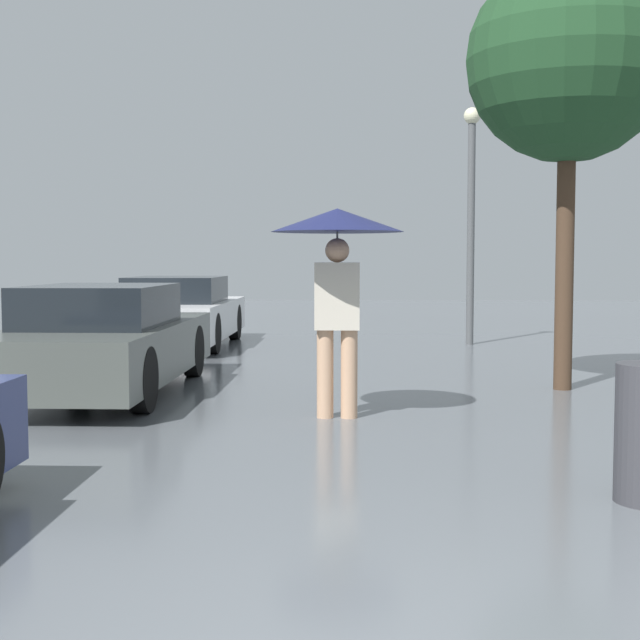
{
  "coord_description": "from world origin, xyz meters",
  "views": [
    {
      "loc": [
        -0.22,
        -2.88,
        1.54
      ],
      "look_at": [
        -0.56,
        5.66,
        0.95
      ],
      "focal_mm": 50.0,
      "sensor_mm": 36.0,
      "label": 1
    }
  ],
  "objects_px": {
    "parked_car_middle": "(105,341)",
    "parked_car_farthest": "(179,313)",
    "street_lamp": "(471,202)",
    "tree": "(568,62)",
    "pedestrian": "(337,246)"
  },
  "relations": [
    {
      "from": "parked_car_middle",
      "to": "parked_car_farthest",
      "type": "bearing_deg",
      "value": 92.41
    },
    {
      "from": "parked_car_farthest",
      "to": "street_lamp",
      "type": "bearing_deg",
      "value": 5.36
    },
    {
      "from": "parked_car_farthest",
      "to": "tree",
      "type": "distance_m",
      "value": 8.13
    },
    {
      "from": "tree",
      "to": "street_lamp",
      "type": "relative_size",
      "value": 1.19
    },
    {
      "from": "parked_car_middle",
      "to": "street_lamp",
      "type": "distance_m",
      "value": 7.94
    },
    {
      "from": "parked_car_middle",
      "to": "tree",
      "type": "distance_m",
      "value": 6.23
    },
    {
      "from": "pedestrian",
      "to": "street_lamp",
      "type": "distance_m",
      "value": 7.83
    },
    {
      "from": "pedestrian",
      "to": "street_lamp",
      "type": "relative_size",
      "value": 0.48
    },
    {
      "from": "tree",
      "to": "street_lamp",
      "type": "xyz_separation_m",
      "value": [
        -0.39,
        5.48,
        -1.27
      ]
    },
    {
      "from": "pedestrian",
      "to": "parked_car_farthest",
      "type": "xyz_separation_m",
      "value": [
        -2.93,
        6.97,
        -1.08
      ]
    },
    {
      "from": "pedestrian",
      "to": "tree",
      "type": "bearing_deg",
      "value": 37.06
    },
    {
      "from": "parked_car_farthest",
      "to": "tree",
      "type": "relative_size",
      "value": 0.85
    },
    {
      "from": "pedestrian",
      "to": "parked_car_middle",
      "type": "xyz_separation_m",
      "value": [
        -2.7,
        1.53,
        -1.07
      ]
    },
    {
      "from": "pedestrian",
      "to": "parked_car_middle",
      "type": "bearing_deg",
      "value": 150.45
    },
    {
      "from": "street_lamp",
      "to": "parked_car_middle",
      "type": "bearing_deg",
      "value": -129.77
    }
  ]
}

